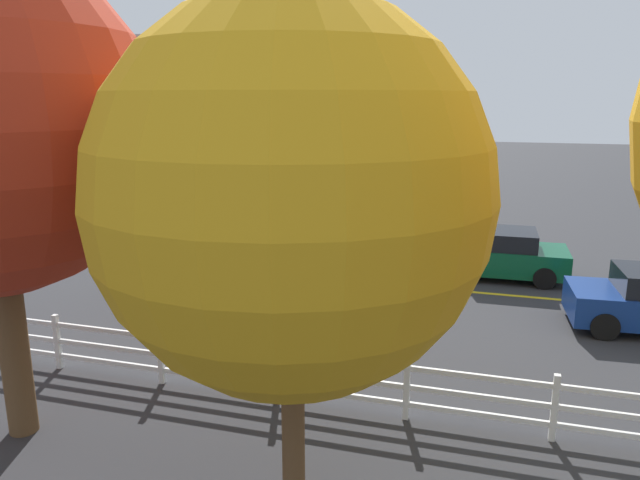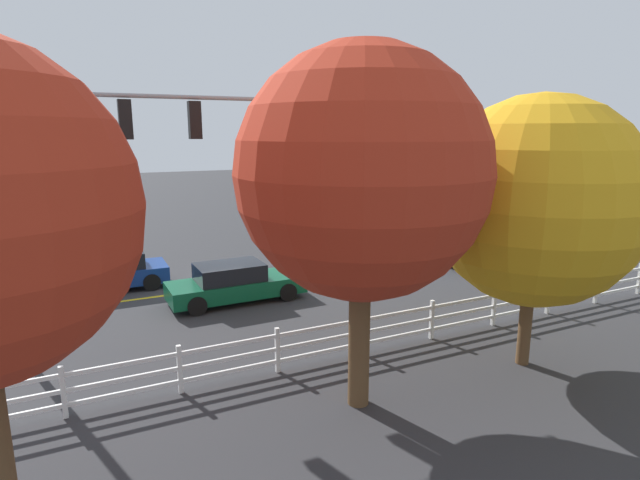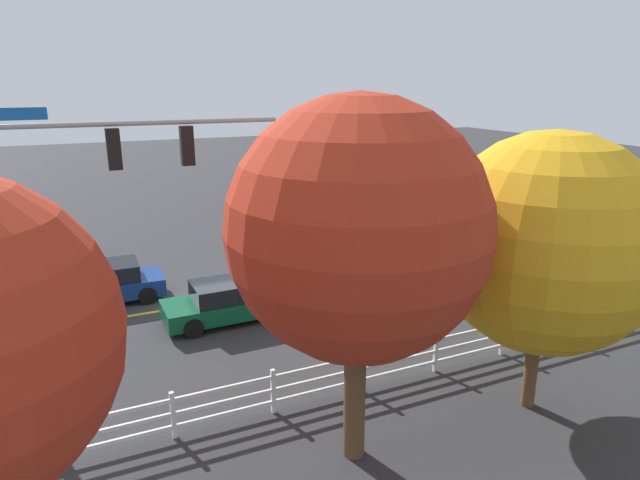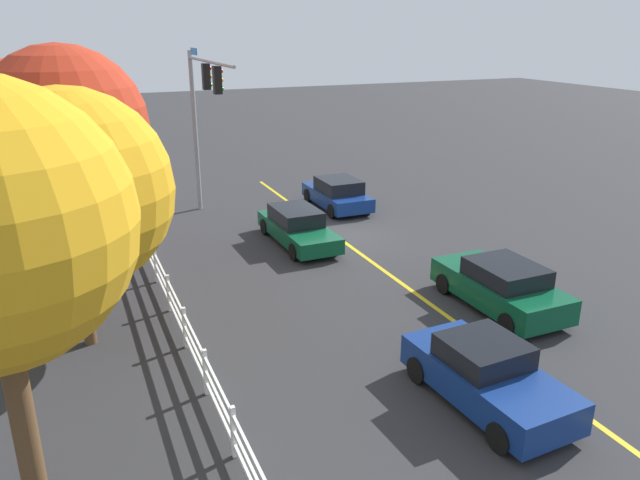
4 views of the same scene
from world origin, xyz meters
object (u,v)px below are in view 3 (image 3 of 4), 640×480
at_px(car_1, 233,301).
at_px(car_2, 503,256).
at_px(tree_3, 358,230).
at_px(car_0, 381,244).
at_px(car_3, 104,284).
at_px(tree_2, 546,243).

xyz_separation_m(car_1, car_2, (-11.64, -0.00, 0.03)).
distance_m(car_2, tree_3, 14.33).
height_order(car_0, car_3, car_0).
height_order(car_2, car_3, car_2).
bearing_deg(car_0, car_1, 23.32).
distance_m(car_3, tree_2, 14.98).
xyz_separation_m(car_0, tree_2, (2.56, 11.46, 3.48)).
height_order(car_0, tree_3, tree_3).
height_order(car_1, tree_2, tree_2).
bearing_deg(car_3, tree_3, 110.84).
distance_m(car_0, car_2, 5.19).
relative_size(car_1, car_2, 1.11).
bearing_deg(tree_3, car_3, -69.36).
xyz_separation_m(car_1, tree_2, (-5.23, 7.98, 3.53)).
relative_size(car_1, tree_2, 0.70).
bearing_deg(tree_3, tree_2, 178.22).
height_order(car_1, tree_3, tree_3).
bearing_deg(tree_2, tree_3, -1.78).
xyz_separation_m(car_0, tree_3, (7.34, 11.31, 4.28)).
bearing_deg(tree_2, car_1, -56.74).
xyz_separation_m(tree_2, tree_3, (4.79, -0.15, 0.81)).
height_order(car_0, car_2, car_0).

